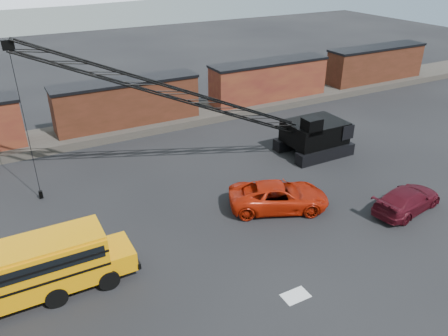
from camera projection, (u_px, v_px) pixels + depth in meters
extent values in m
plane|color=black|center=(247.00, 255.00, 25.12)|extent=(160.00, 160.00, 0.00)
cube|color=#47413A|center=(130.00, 126.00, 42.21)|extent=(120.00, 5.00, 0.70)
cube|color=#4C2115|center=(127.00, 103.00, 41.15)|extent=(13.50, 2.90, 4.00)
cube|color=black|center=(125.00, 81.00, 40.22)|extent=(13.70, 3.10, 0.25)
cube|color=black|center=(85.00, 127.00, 40.14)|extent=(2.20, 2.40, 0.60)
cube|color=black|center=(170.00, 113.00, 43.69)|extent=(2.20, 2.40, 0.60)
cube|color=#4D1616|center=(269.00, 81.00, 47.92)|extent=(13.50, 2.90, 4.00)
cube|color=black|center=(270.00, 62.00, 46.98)|extent=(13.70, 3.10, 0.25)
cube|color=black|center=(236.00, 101.00, 46.91)|extent=(2.20, 2.40, 0.60)
cube|color=black|center=(299.00, 90.00, 50.46)|extent=(2.20, 2.40, 0.60)
cube|color=#4C2115|center=(376.00, 64.00, 54.68)|extent=(13.50, 2.90, 4.00)
cube|color=black|center=(378.00, 47.00, 53.75)|extent=(13.70, 3.10, 0.25)
cube|color=black|center=(348.00, 82.00, 53.68)|extent=(2.20, 2.40, 0.60)
cube|color=black|center=(397.00, 73.00, 57.23)|extent=(2.20, 2.40, 0.60)
cube|color=silver|center=(296.00, 296.00, 22.19)|extent=(1.40, 0.90, 0.02)
cube|color=orange|center=(0.00, 278.00, 20.75)|extent=(10.00, 2.50, 2.50)
cube|color=orange|center=(117.00, 254.00, 23.44)|extent=(1.60, 2.30, 1.10)
cube|color=black|center=(133.00, 254.00, 23.94)|extent=(0.15, 2.45, 0.35)
cylinder|color=black|center=(56.00, 297.00, 21.35)|extent=(1.10, 0.35, 1.10)
cylinder|color=black|center=(49.00, 270.00, 23.15)|extent=(1.10, 0.35, 1.10)
cylinder|color=black|center=(109.00, 280.00, 22.45)|extent=(1.10, 0.35, 1.10)
cylinder|color=black|center=(98.00, 255.00, 24.25)|extent=(1.10, 0.35, 1.10)
imported|color=#AC1D08|center=(279.00, 196.00, 29.24)|extent=(7.33, 5.50, 1.85)
imported|color=#480C17|center=(407.00, 199.00, 29.05)|extent=(5.99, 3.23, 1.65)
cube|color=black|center=(325.00, 154.00, 36.21)|extent=(5.50, 1.00, 1.00)
cube|color=black|center=(302.00, 140.00, 38.72)|extent=(5.50, 1.00, 1.00)
cube|color=black|center=(315.00, 132.00, 36.83)|extent=(4.80, 3.60, 1.80)
cube|color=black|center=(333.00, 125.00, 37.58)|extent=(1.20, 3.80, 1.20)
cube|color=black|center=(312.00, 126.00, 34.75)|extent=(1.40, 1.20, 1.30)
cube|color=black|center=(316.00, 128.00, 34.32)|extent=(1.20, 0.06, 0.90)
cube|color=black|center=(8.00, 44.00, 25.90)|extent=(0.70, 0.50, 0.60)
cylinder|color=black|center=(26.00, 128.00, 28.32)|extent=(0.04, 0.04, 10.37)
cube|color=black|center=(41.00, 194.00, 30.58)|extent=(0.25, 0.25, 0.50)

